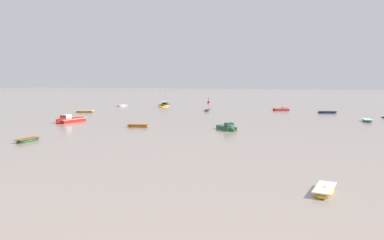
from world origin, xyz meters
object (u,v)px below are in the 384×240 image
at_px(rowboat_moored_4, 122,106).
at_px(rowboat_moored_8, 325,190).
at_px(sailboat_moored_0, 164,106).
at_px(motorboat_moored_4, 67,121).
at_px(motorboat_moored_3, 228,129).
at_px(rowboat_moored_3, 208,111).
at_px(rowboat_moored_5, 85,112).
at_px(rowboat_moored_0, 367,121).
at_px(rowboat_moored_6, 327,112).
at_px(channel_buoy, 209,102).
at_px(motorboat_moored_1, 283,110).
at_px(rowboat_moored_7, 138,126).
at_px(rowboat_moored_2, 28,140).

bearing_deg(rowboat_moored_4, rowboat_moored_8, 54.68).
bearing_deg(rowboat_moored_4, sailboat_moored_0, 115.98).
bearing_deg(motorboat_moored_4, motorboat_moored_3, 99.95).
relative_size(sailboat_moored_0, rowboat_moored_3, 1.85).
bearing_deg(rowboat_moored_5, rowboat_moored_4, -98.25).
bearing_deg(rowboat_moored_5, rowboat_moored_0, 164.49).
relative_size(rowboat_moored_3, rowboat_moored_6, 0.88).
height_order(rowboat_moored_4, channel_buoy, channel_buoy).
relative_size(rowboat_moored_8, channel_buoy, 1.56).
bearing_deg(motorboat_moored_1, rowboat_moored_5, -179.97).
bearing_deg(motorboat_moored_4, rowboat_moored_5, -141.37).
bearing_deg(rowboat_moored_7, motorboat_moored_4, 165.91).
xyz_separation_m(motorboat_moored_1, motorboat_moored_3, (-2.36, -43.08, 0.01)).
bearing_deg(rowboat_moored_6, sailboat_moored_0, -24.74).
bearing_deg(rowboat_moored_0, rowboat_moored_5, -93.88).
distance_m(rowboat_moored_7, rowboat_moored_8, 39.70).
height_order(motorboat_moored_1, rowboat_moored_8, motorboat_moored_1).
bearing_deg(rowboat_moored_3, rowboat_moored_7, -7.40).
relative_size(rowboat_moored_6, rowboat_moored_7, 1.22).
bearing_deg(rowboat_moored_5, motorboat_moored_1, -170.21).
bearing_deg(rowboat_moored_0, rowboat_moored_6, -163.24).
xyz_separation_m(rowboat_moored_0, channel_buoy, (-49.32, 46.61, 0.27)).
relative_size(sailboat_moored_0, channel_buoy, 3.43).
xyz_separation_m(motorboat_moored_3, motorboat_moored_4, (-30.75, -1.60, 0.09)).
relative_size(rowboat_moored_2, rowboat_moored_8, 1.00).
relative_size(motorboat_moored_1, rowboat_moored_7, 1.20).
xyz_separation_m(sailboat_moored_0, motorboat_moored_3, (33.98, -44.31, -0.07)).
bearing_deg(rowboat_moored_6, rowboat_moored_3, -7.55).
bearing_deg(rowboat_moored_6, rowboat_moored_0, 96.19).
distance_m(rowboat_moored_3, motorboat_moored_4, 38.13).
xyz_separation_m(sailboat_moored_0, rowboat_moored_5, (-8.83, -26.35, -0.14)).
xyz_separation_m(rowboat_moored_3, motorboat_moored_4, (-15.11, -35.01, 0.18)).
bearing_deg(channel_buoy, rowboat_moored_2, -84.94).
height_order(rowboat_moored_0, rowboat_moored_4, rowboat_moored_0).
height_order(rowboat_moored_3, motorboat_moored_4, motorboat_moored_4).
bearing_deg(rowboat_moored_2, rowboat_moored_7, -18.62).
distance_m(rowboat_moored_6, rowboat_moored_8, 66.53).
bearing_deg(rowboat_moored_3, channel_buoy, -168.40).
bearing_deg(rowboat_moored_2, motorboat_moored_4, 26.76).
bearing_deg(sailboat_moored_0, rowboat_moored_4, 96.65).
height_order(rowboat_moored_2, rowboat_moored_4, rowboat_moored_4).
xyz_separation_m(rowboat_moored_6, channel_buoy, (-41.73, 29.89, 0.26)).
bearing_deg(motorboat_moored_3, motorboat_moored_4, -131.11).
height_order(sailboat_moored_0, rowboat_moored_6, sailboat_moored_0).
distance_m(rowboat_moored_6, channel_buoy, 51.33).
height_order(rowboat_moored_7, rowboat_moored_8, rowboat_moored_7).
xyz_separation_m(rowboat_moored_7, rowboat_moored_8, (30.31, -25.65, -0.01)).
distance_m(motorboat_moored_1, rowboat_moored_8, 71.84).
bearing_deg(motorboat_moored_3, rowboat_moored_8, -15.44).
xyz_separation_m(rowboat_moored_4, rowboat_moored_8, (62.42, -68.71, -0.03)).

